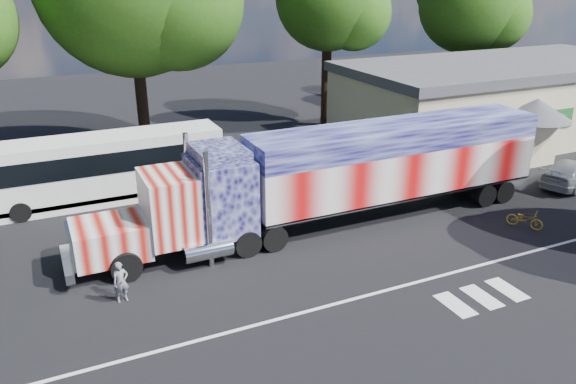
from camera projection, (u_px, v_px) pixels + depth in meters
name	position (u px, v px, depth m)	size (l,w,h in m)	color
ground	(319.00, 261.00, 22.47)	(100.00, 100.00, 0.00)	black
lane_markings	(411.00, 297.00, 19.96)	(30.00, 2.67, 0.01)	silver
semi_truck	(345.00, 173.00, 25.05)	(22.04, 3.48, 4.70)	black
coach_bus	(108.00, 167.00, 28.04)	(11.31, 2.63, 3.29)	silver
hall_building	(503.00, 99.00, 38.48)	(22.40, 12.80, 5.20)	beige
parked_car	(572.00, 173.00, 30.23)	(1.94, 4.77, 1.38)	#A8ABAD
woman	(121.00, 282.00, 19.49)	(0.55, 0.36, 1.50)	slate
bicycle	(525.00, 219.00, 25.26)	(0.55, 1.58, 0.83)	gold
tree_far_ne	(471.00, 3.00, 45.76)	(8.68, 8.26, 12.59)	black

